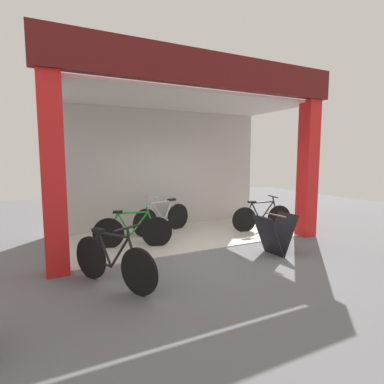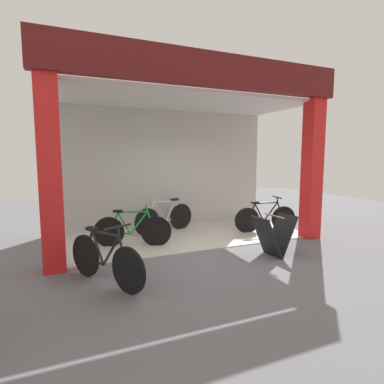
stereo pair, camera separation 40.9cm
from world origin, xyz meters
TOP-DOWN VIEW (x-y plane):
  - ground_plane at (0.00, 0.00)m, footprint 19.87×19.87m
  - shop_facade at (0.00, 1.42)m, footprint 6.13×2.85m
  - bicycle_inside_0 at (-0.26, 1.78)m, footprint 1.67×0.63m
  - bicycle_inside_1 at (-1.28, 0.88)m, footprint 1.58×0.61m
  - bicycle_inside_2 at (2.12, 0.83)m, footprint 1.63×0.45m
  - bicycle_parked_0 at (-2.07, -0.89)m, footprint 0.88×1.53m
  - sandwich_board_sign at (1.11, -0.81)m, footprint 0.77×0.56m

SIDE VIEW (x-z plane):
  - ground_plane at x=0.00m, z-range 0.00..0.00m
  - bicycle_inside_2 at x=2.12m, z-range -0.09..0.82m
  - bicycle_inside_1 at x=-1.28m, z-range -0.09..0.82m
  - bicycle_parked_0 at x=-2.07m, z-range -0.10..0.85m
  - bicycle_inside_0 at x=-0.26m, z-range -0.10..0.86m
  - sandwich_board_sign at x=1.11m, z-range 0.00..0.81m
  - shop_facade at x=0.00m, z-range 0.16..4.03m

